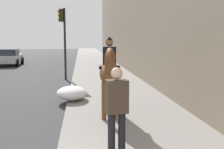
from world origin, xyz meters
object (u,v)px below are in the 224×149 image
(mounted_horse_near, at_px, (109,72))
(traffic_light_near_curb, at_px, (63,32))
(car_near_lane, at_px, (8,57))
(pedestrian_greeting, at_px, (117,106))

(mounted_horse_near, bearing_deg, traffic_light_near_curb, -162.51)
(car_near_lane, bearing_deg, traffic_light_near_curb, -150.91)
(car_near_lane, bearing_deg, mounted_horse_near, -159.21)
(pedestrian_greeting, relative_size, car_near_lane, 0.44)
(traffic_light_near_curb, bearing_deg, pedestrian_greeting, -171.43)
(traffic_light_near_curb, bearing_deg, mounted_horse_near, -167.50)
(mounted_horse_near, relative_size, pedestrian_greeting, 1.34)
(mounted_horse_near, xyz_separation_m, traffic_light_near_curb, (7.99, 1.77, 1.30))
(mounted_horse_near, distance_m, traffic_light_near_curb, 8.28)
(pedestrian_greeting, distance_m, traffic_light_near_curb, 10.96)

